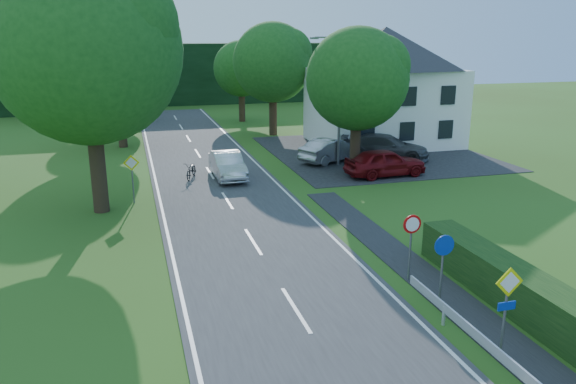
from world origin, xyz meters
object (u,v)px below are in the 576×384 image
object	(u,v)px
streetlight	(338,95)
parked_car_grey	(385,147)
motorcycle	(191,170)
parked_car_red	(385,162)
moving_car	(228,165)
parasol	(376,133)
parked_car_silver_a	(332,150)

from	to	relation	value
streetlight	parked_car_grey	distance (m)	5.20
motorcycle	parked_car_red	xyz separation A→B (m)	(11.00, -2.57, 0.33)
moving_car	motorcycle	xyz separation A→B (m)	(-2.04, 0.49, -0.26)
parked_car_red	parasol	bearing A→B (deg)	-24.47
streetlight	motorcycle	distance (m)	10.11
motorcycle	parasol	distance (m)	15.47
parked_car_silver_a	moving_car	bearing A→B (deg)	81.99
parked_car_red	parked_car_grey	size ratio (longest dim) A/B	0.84
moving_car	motorcycle	distance (m)	2.11
streetlight	motorcycle	bearing A→B (deg)	-174.27
motorcycle	parked_car_red	size ratio (longest dim) A/B	0.38
parked_car_silver_a	parasol	xyz separation A→B (m)	(4.94, 4.00, 0.25)
parked_car_silver_a	parked_car_grey	size ratio (longest dim) A/B	0.82
parked_car_red	motorcycle	bearing A→B (deg)	73.47
parasol	streetlight	bearing A→B (deg)	-135.08
parked_car_silver_a	parked_car_grey	distance (m)	3.65
parked_car_grey	parasol	distance (m)	4.59
motorcycle	parked_car_red	bearing A→B (deg)	7.27
parked_car_grey	parasol	world-z (taller)	parasol
moving_car	parasol	world-z (taller)	parasol
moving_car	motorcycle	bearing A→B (deg)	165.86
motorcycle	parked_car_silver_a	world-z (taller)	parked_car_silver_a
parked_car_red	parked_car_silver_a	bearing A→B (deg)	16.89
streetlight	parked_car_grey	size ratio (longest dim) A/B	1.40
moving_car	parasol	bearing A→B (deg)	27.11
moving_car	parasol	distance (m)	13.82
parked_car_red	parked_car_silver_a	world-z (taller)	parked_car_red
parked_car_silver_a	streetlight	bearing A→B (deg)	149.46
moving_car	parasol	size ratio (longest dim) A/B	2.00
parked_car_red	streetlight	bearing A→B (deg)	22.99
motorcycle	parked_car_silver_a	bearing A→B (deg)	32.10
streetlight	parked_car_silver_a	world-z (taller)	streetlight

